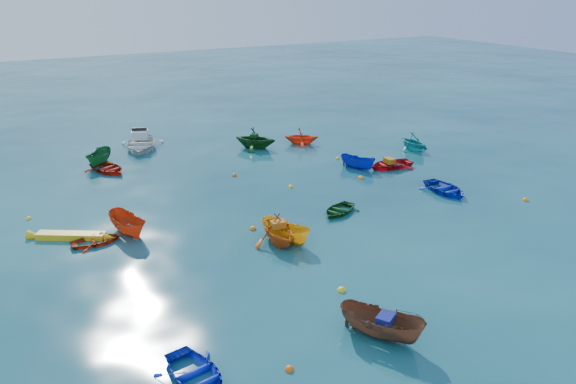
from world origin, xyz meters
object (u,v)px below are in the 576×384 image
dinghy_blue_sw (196,380)px  kayak_yellow (71,239)px  motorboat_white (141,149)px  dinghy_blue_se (445,192)px

dinghy_blue_sw → kayak_yellow: dinghy_blue_sw is taller
kayak_yellow → motorboat_white: size_ratio=0.88×
dinghy_blue_sw → motorboat_white: motorboat_white is taller
dinghy_blue_sw → dinghy_blue_se: size_ratio=0.93×
dinghy_blue_se → kayak_yellow: bearing=171.6°
kayak_yellow → motorboat_white: motorboat_white is taller
dinghy_blue_se → motorboat_white: size_ratio=0.69×
dinghy_blue_se → motorboat_white: (-14.00, 18.85, 0.00)m
kayak_yellow → motorboat_white: (7.59, 14.50, 0.00)m
motorboat_white → dinghy_blue_sw: bearing=-81.6°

